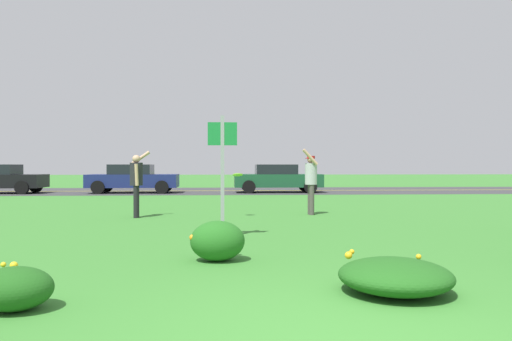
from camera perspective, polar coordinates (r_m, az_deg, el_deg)
name	(u,v)px	position (r m, az deg, el deg)	size (l,w,h in m)	color
ground_plane	(254,210)	(15.59, -0.29, -4.57)	(120.00, 120.00, 0.00)	#387A2D
highway_strip	(241,191)	(27.27, -1.77, -2.35)	(120.00, 7.97, 0.01)	#38383A
highway_center_stripe	(241,191)	(27.27, -1.77, -2.34)	(120.00, 0.16, 0.00)	yellow
daylily_clump_front_left	(395,276)	(5.74, 15.80, -11.65)	(1.24, 1.27, 0.41)	#1E5619
daylily_clump_front_center	(14,289)	(5.41, -26.17, -12.15)	(0.73, 0.64, 0.46)	#1E5619
daylily_clump_mid_right	(217,241)	(7.29, -4.48, -8.11)	(0.80, 0.67, 0.59)	#23661E
sign_post_near_path	(222,164)	(9.46, -3.90, 0.79)	(0.56, 0.10, 2.35)	#93969B
person_thrower_dark_shirt	(136,180)	(13.60, -13.66, -1.06)	(0.53, 0.52, 1.80)	#232328
person_catcher_red_cap_gray_shirt	(311,179)	(14.08, 6.36, -0.93)	(0.46, 0.51, 1.87)	#B2B2B7
frisbee_lime	(238,175)	(13.36, -2.12, -0.51)	(0.28, 0.27, 0.10)	#8CD133
car_navy_center_left	(133,178)	(25.85, -14.06, -0.90)	(4.50, 2.00, 1.45)	navy
car_dark_green_center_right	(277,178)	(25.58, 2.49, -0.89)	(4.50, 2.00, 1.45)	#194C2D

